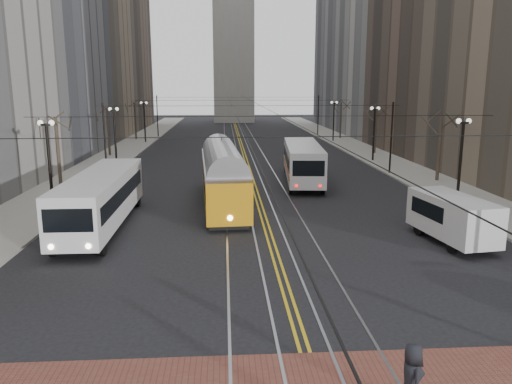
{
  "coord_description": "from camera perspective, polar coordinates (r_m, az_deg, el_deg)",
  "views": [
    {
      "loc": [
        -2.39,
        -14.73,
        7.96
      ],
      "look_at": [
        -0.89,
        8.66,
        3.0
      ],
      "focal_mm": 35.0,
      "sensor_mm": 36.0,
      "label": 1
    }
  ],
  "objects": [
    {
      "name": "ground",
      "position": [
        16.91,
        5.09,
        -16.18
      ],
      "size": [
        260.0,
        260.0,
        0.0
      ],
      "primitive_type": "plane",
      "color": "black",
      "rests_on": "ground"
    },
    {
      "name": "sidewalk_left",
      "position": [
        61.55,
        -15.51,
        4.16
      ],
      "size": [
        5.0,
        140.0,
        0.15
      ],
      "primitive_type": "cube",
      "color": "gray",
      "rests_on": "ground"
    },
    {
      "name": "sidewalk_right",
      "position": [
        62.71,
        12.49,
        4.45
      ],
      "size": [
        5.0,
        140.0,
        0.15
      ],
      "primitive_type": "cube",
      "color": "gray",
      "rests_on": "ground"
    },
    {
      "name": "streetcar_rails",
      "position": [
        60.3,
        -1.38,
        4.37
      ],
      "size": [
        4.8,
        130.0,
        0.02
      ],
      "primitive_type": "cube",
      "color": "gray",
      "rests_on": "ground"
    },
    {
      "name": "centre_lines",
      "position": [
        60.3,
        -1.38,
        4.37
      ],
      "size": [
        0.42,
        130.0,
        0.01
      ],
      "primitive_type": "cube",
      "color": "gold",
      "rests_on": "ground"
    },
    {
      "name": "building_left_mid",
      "position": [
        65.6,
        -25.72,
        18.75
      ],
      "size": [
        16.0,
        20.0,
        34.0
      ],
      "primitive_type": "cube",
      "color": "slate",
      "rests_on": "ground"
    },
    {
      "name": "building_left_far",
      "position": [
        104.04,
        -17.37,
        18.08
      ],
      "size": [
        16.0,
        20.0,
        40.0
      ],
      "primitive_type": "cube",
      "color": "brown",
      "rests_on": "ground"
    },
    {
      "name": "building_right_mid",
      "position": [
        67.44,
        22.02,
        18.83
      ],
      "size": [
        16.0,
        20.0,
        34.0
      ],
      "primitive_type": "cube",
      "color": "brown",
      "rests_on": "ground"
    },
    {
      "name": "building_right_far",
      "position": [
        105.21,
        12.35,
        18.26
      ],
      "size": [
        16.0,
        20.0,
        40.0
      ],
      "primitive_type": "cube",
      "color": "slate",
      "rests_on": "ground"
    },
    {
      "name": "lamp_posts",
      "position": [
        43.85,
        -0.53,
        5.2
      ],
      "size": [
        27.6,
        57.2,
        5.6
      ],
      "color": "black",
      "rests_on": "ground"
    },
    {
      "name": "street_trees",
      "position": [
        50.3,
        -0.94,
        6.06
      ],
      "size": [
        31.68,
        53.28,
        5.6
      ],
      "color": "#382D23",
      "rests_on": "ground"
    },
    {
      "name": "trolley_wires",
      "position": [
        49.79,
        -0.92,
        7.13
      ],
      "size": [
        25.96,
        120.0,
        6.6
      ],
      "color": "black",
      "rests_on": "ground"
    },
    {
      "name": "transit_bus",
      "position": [
        29.86,
        -17.23,
        -0.97
      ],
      "size": [
        2.6,
        12.48,
        3.12
      ],
      "primitive_type": "cube",
      "rotation": [
        0.0,
        0.0,
        -0.0
      ],
      "color": "silver",
      "rests_on": "ground"
    },
    {
      "name": "streetcar",
      "position": [
        34.06,
        -3.8,
        1.24
      ],
      "size": [
        3.35,
        14.06,
        3.29
      ],
      "primitive_type": "cube",
      "rotation": [
        0.0,
        0.0,
        0.05
      ],
      "color": "orange",
      "rests_on": "ground"
    },
    {
      "name": "rear_bus",
      "position": [
        42.46,
        5.33,
        3.32
      ],
      "size": [
        3.77,
        12.65,
        3.25
      ],
      "primitive_type": "cube",
      "rotation": [
        0.0,
        0.0,
        -0.09
      ],
      "color": "silver",
      "rests_on": "ground"
    },
    {
      "name": "cargo_van",
      "position": [
        27.67,
        21.49,
        -2.98
      ],
      "size": [
        2.9,
        5.79,
        2.45
      ],
      "primitive_type": "cube",
      "rotation": [
        0.0,
        0.0,
        0.14
      ],
      "color": "silver",
      "rests_on": "ground"
    },
    {
      "name": "sedan_grey",
      "position": [
        43.37,
        4.85,
        2.39
      ],
      "size": [
        2.39,
        4.79,
        1.57
      ],
      "primitive_type": "imported",
      "rotation": [
        0.0,
        0.0,
        -0.12
      ],
      "color": "#404448",
      "rests_on": "ground"
    },
    {
      "name": "pedestrian_a",
      "position": [
        13.69,
        17.37,
        -19.64
      ],
      "size": [
        0.57,
        0.88,
        1.8
      ],
      "primitive_type": "imported",
      "rotation": [
        0.0,
        0.0,
        1.57
      ],
      "color": "black",
      "rests_on": "crosswalk_band"
    }
  ]
}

